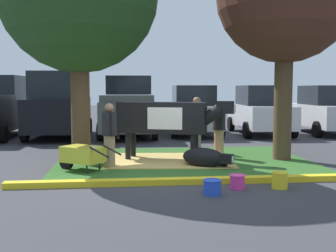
% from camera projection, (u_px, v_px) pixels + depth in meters
% --- Properties ---
extents(ground_plane, '(80.00, 80.00, 0.00)m').
position_uv_depth(ground_plane, '(169.00, 175.00, 9.41)').
color(ground_plane, '#38383D').
extents(grass_island, '(6.50, 4.93, 0.02)m').
position_uv_depth(grass_island, '(184.00, 161.00, 11.12)').
color(grass_island, '#2D5B23').
rests_on(grass_island, ground).
extents(curb_yellow, '(7.70, 0.24, 0.12)m').
position_uv_depth(curb_yellow, '(203.00, 181.00, 8.52)').
color(curb_yellow, yellow).
rests_on(curb_yellow, ground).
extents(hay_bedding, '(3.40, 2.67, 0.04)m').
position_uv_depth(hay_bedding, '(169.00, 160.00, 11.13)').
color(hay_bedding, tan).
rests_on(hay_bedding, ground).
extents(cow_holstein, '(3.05, 1.39, 1.58)m').
position_uv_depth(cow_holstein, '(166.00, 118.00, 11.19)').
color(cow_holstein, black).
rests_on(cow_holstein, ground).
extents(calf_lying, '(1.23, 1.05, 0.48)m').
position_uv_depth(calf_lying, '(205.00, 158.00, 10.23)').
color(calf_lying, black).
rests_on(calf_lying, ground).
extents(person_handler, '(0.37, 0.43, 1.64)m').
position_uv_depth(person_handler, '(197.00, 123.00, 12.66)').
color(person_handler, slate).
rests_on(person_handler, ground).
extents(person_visitor_near, '(0.34, 0.53, 1.51)m').
position_uv_depth(person_visitor_near, '(219.00, 129.00, 11.65)').
color(person_visitor_near, '#9E7F5B').
rests_on(person_visitor_near, ground).
extents(person_visitor_far, '(0.34, 0.48, 1.55)m').
position_uv_depth(person_visitor_far, '(109.00, 134.00, 10.02)').
color(person_visitor_far, '#9E7F5B').
rests_on(person_visitor_far, ground).
extents(wheelbarrow, '(1.46, 1.24, 0.63)m').
position_uv_depth(wheelbarrow, '(82.00, 155.00, 9.75)').
color(wheelbarrow, gold).
rests_on(wheelbarrow, ground).
extents(bucket_blue, '(0.34, 0.34, 0.27)m').
position_uv_depth(bucket_blue, '(212.00, 187.00, 7.62)').
color(bucket_blue, blue).
rests_on(bucket_blue, ground).
extents(bucket_pink, '(0.31, 0.31, 0.27)m').
position_uv_depth(bucket_pink, '(237.00, 181.00, 8.07)').
color(bucket_pink, '#EA3893').
rests_on(bucket_pink, ground).
extents(bucket_yellow, '(0.32, 0.32, 0.31)m').
position_uv_depth(bucket_yellow, '(280.00, 180.00, 8.11)').
color(bucket_yellow, yellow).
rests_on(bucket_yellow, ground).
extents(suv_black, '(2.27, 4.67, 2.52)m').
position_uv_depth(suv_black, '(59.00, 105.00, 16.58)').
color(suv_black, black).
rests_on(suv_black, ground).
extents(pickup_truck_maroon, '(2.39, 5.48, 2.42)m').
position_uv_depth(pickup_truck_maroon, '(129.00, 108.00, 17.40)').
color(pickup_truck_maroon, '#4C5156').
rests_on(pickup_truck_maroon, ground).
extents(sedan_red, '(2.16, 4.47, 2.02)m').
position_uv_depth(sedan_red, '(193.00, 111.00, 17.67)').
color(sedan_red, '#B7B7BC').
rests_on(sedan_red, ground).
extents(hatchback_white, '(2.16, 4.47, 2.02)m').
position_uv_depth(hatchback_white, '(260.00, 111.00, 17.69)').
color(hatchback_white, silver).
rests_on(hatchback_white, ground).
extents(sedan_silver, '(2.16, 4.47, 2.02)m').
position_uv_depth(sedan_silver, '(325.00, 110.00, 17.97)').
color(sedan_silver, silver).
rests_on(sedan_silver, ground).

